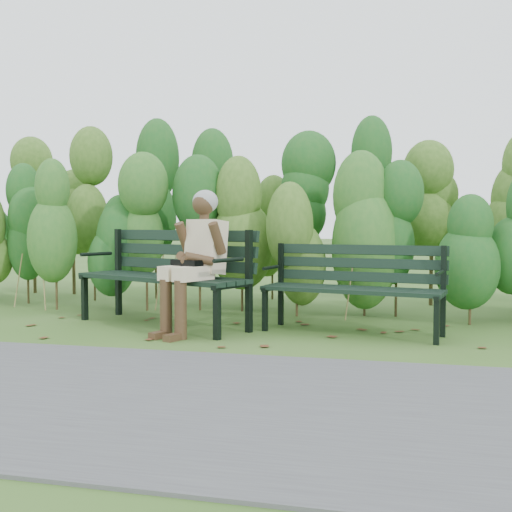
# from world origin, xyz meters

# --- Properties ---
(ground) EXTENTS (80.00, 80.00, 0.00)m
(ground) POSITION_xyz_m (0.00, 0.00, 0.00)
(ground) COLOR #315B19
(footpath) EXTENTS (60.00, 2.50, 0.01)m
(footpath) POSITION_xyz_m (0.00, -2.20, 0.01)
(footpath) COLOR #474749
(footpath) RESTS_ON ground
(hedge_band) EXTENTS (11.04, 1.67, 2.42)m
(hedge_band) POSITION_xyz_m (0.00, 1.86, 1.26)
(hedge_band) COLOR #47381E
(hedge_band) RESTS_ON ground
(leaf_litter) EXTENTS (5.72, 2.07, 0.01)m
(leaf_litter) POSITION_xyz_m (-0.01, -0.15, 0.00)
(leaf_litter) COLOR brown
(leaf_litter) RESTS_ON ground
(bench_left) EXTENTS (2.13, 1.42, 1.02)m
(bench_left) POSITION_xyz_m (-0.97, 0.39, 0.60)
(bench_left) COLOR black
(bench_left) RESTS_ON ground
(bench_right) EXTENTS (1.83, 0.91, 0.87)m
(bench_right) POSITION_xyz_m (1.00, 0.36, 0.52)
(bench_right) COLOR black
(bench_right) RESTS_ON ground
(seated_woman) EXTENTS (0.65, 0.86, 1.42)m
(seated_woman) POSITION_xyz_m (-0.52, -0.03, 0.81)
(seated_woman) COLOR beige
(seated_woman) RESTS_ON ground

